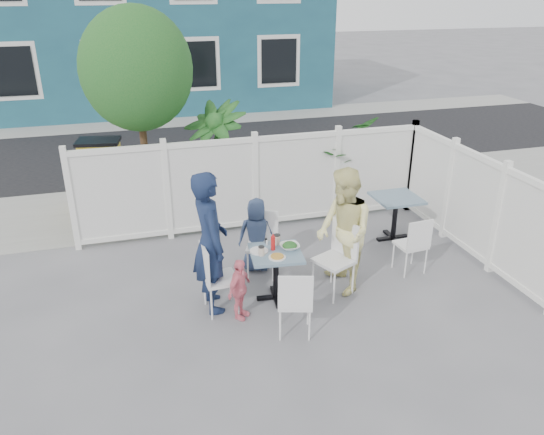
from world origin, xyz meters
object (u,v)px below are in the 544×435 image
object	(u,v)px
utility_cabinet	(103,176)
chair_left	(214,274)
main_table	(276,263)
man	(210,242)
toddler	(239,289)
chair_back	(263,239)
spare_table	(396,207)
boy	(257,235)
chair_right	(339,253)
chair_near	(295,299)
woman	(344,232)

from	to	relation	value
utility_cabinet	chair_left	size ratio (longest dim) A/B	1.35
main_table	chair_left	world-z (taller)	chair_left
man	toddler	xyz separation A→B (m)	(0.28, -0.35, -0.52)
man	toddler	bearing A→B (deg)	-145.98
utility_cabinet	chair_back	size ratio (longest dim) A/B	1.37
spare_table	boy	size ratio (longest dim) A/B	0.68
chair_back	man	size ratio (longest dim) A/B	0.50
chair_right	utility_cabinet	bearing A→B (deg)	13.11
chair_near	toddler	size ratio (longest dim) A/B	1.08
spare_table	chair_left	size ratio (longest dim) A/B	0.80
woman	main_table	bearing A→B (deg)	-90.78
chair_right	man	world-z (taller)	man
chair_back	boy	distance (m)	0.13
woman	utility_cabinet	bearing A→B (deg)	-141.68
utility_cabinet	main_table	bearing A→B (deg)	-51.27
toddler	chair_right	bearing A→B (deg)	-36.78
utility_cabinet	chair_near	world-z (taller)	utility_cabinet
spare_table	chair_back	world-z (taller)	chair_back
chair_back	man	distance (m)	1.16
spare_table	woman	xyz separation A→B (m)	(-1.43, -1.20, 0.28)
chair_near	toddler	xyz separation A→B (m)	(-0.53, 0.56, -0.10)
spare_table	woman	world-z (taller)	woman
chair_near	boy	xyz separation A→B (m)	(-0.01, 1.70, 0.04)
spare_table	woman	distance (m)	1.89
chair_right	man	distance (m)	1.73
woman	toddler	xyz separation A→B (m)	(-1.48, -0.29, -0.45)
chair_near	woman	size ratio (longest dim) A/B	0.51
spare_table	chair_near	xyz separation A→B (m)	(-2.39, -2.05, -0.07)
man	boy	world-z (taller)	man
utility_cabinet	chair_near	xyz separation A→B (m)	(2.13, -4.70, -0.12)
chair_right	chair_near	xyz separation A→B (m)	(-0.88, -0.81, -0.07)
main_table	man	bearing A→B (deg)	176.01
chair_left	chair_back	size ratio (longest dim) A/B	1.01
utility_cabinet	chair_back	distance (m)	3.80
utility_cabinet	toddler	size ratio (longest dim) A/B	1.55
woman	chair_back	bearing A→B (deg)	-129.69
man	woman	distance (m)	1.77
boy	spare_table	bearing A→B (deg)	-159.02
main_table	boy	world-z (taller)	boy
chair_left	boy	world-z (taller)	boy
chair_left	woman	size ratio (longest dim) A/B	0.54
chair_left	chair_right	distance (m)	1.68
boy	toddler	xyz separation A→B (m)	(-0.52, -1.14, -0.14)
spare_table	man	size ratio (longest dim) A/B	0.40
man	chair_left	bearing A→B (deg)	-179.72
utility_cabinet	toddler	bearing A→B (deg)	-59.42
utility_cabinet	toddler	world-z (taller)	utility_cabinet
spare_table	utility_cabinet	bearing A→B (deg)	149.56
chair_left	man	size ratio (longest dim) A/B	0.51
chair_back	boy	size ratio (longest dim) A/B	0.84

